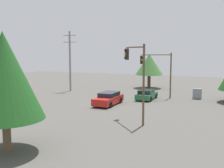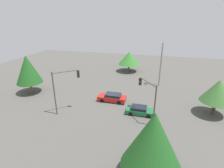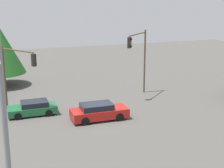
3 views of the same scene
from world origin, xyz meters
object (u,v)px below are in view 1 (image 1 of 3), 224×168
at_px(traffic_signal_main, 159,67).
at_px(traffic_signal_cross, 136,69).
at_px(electrical_cabinet, 197,94).
at_px(sedan_green, 147,95).
at_px(sedan_red, 108,99).

xyz_separation_m(traffic_signal_main, traffic_signal_cross, (1.04, -12.16, 0.52)).
bearing_deg(electrical_cabinet, sedan_green, -153.98).
height_order(sedan_green, sedan_red, sedan_red).
relative_size(traffic_signal_cross, electrical_cabinet, 5.04).
xyz_separation_m(sedan_green, sedan_red, (-3.02, -5.15, 0.10)).
bearing_deg(sedan_red, sedan_green, -120.39).
relative_size(sedan_red, traffic_signal_main, 0.81).
relative_size(sedan_red, traffic_signal_cross, 0.71).
xyz_separation_m(sedan_red, traffic_signal_cross, (5.28, -5.94, 3.88)).
height_order(traffic_signal_main, electrical_cabinet, traffic_signal_main).
xyz_separation_m(sedan_green, traffic_signal_main, (1.23, 1.07, 3.46)).
bearing_deg(traffic_signal_cross, sedan_red, -0.24).
xyz_separation_m(sedan_red, traffic_signal_main, (4.25, 6.22, 3.36)).
distance_m(traffic_signal_main, traffic_signal_cross, 12.22).
bearing_deg(sedan_green, electrical_cabinet, 26.02).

